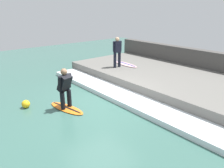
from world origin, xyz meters
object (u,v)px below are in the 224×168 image
surfer_waiting_near (117,51)px  marker_buoy (26,104)px  surfboard_waiting_near (125,64)px  surfboard_riding (67,108)px  surfer_riding (65,86)px

surfer_waiting_near → marker_buoy: surfer_waiting_near is taller
surfer_waiting_near → surfboard_waiting_near: size_ratio=0.86×
surfboard_waiting_near → marker_buoy: size_ratio=6.09×
surfer_waiting_near → surfboard_waiting_near: bearing=9.1°
surfboard_waiting_near → marker_buoy: bearing=-172.2°
surfboard_riding → surfer_waiting_near: size_ratio=1.09×
surfboard_riding → surfboard_waiting_near: (4.70, 1.84, 0.54)m
surfer_riding → marker_buoy: size_ratio=4.91×
surfboard_riding → surfer_riding: (0.00, -0.00, 0.84)m
surfboard_riding → surfer_riding: size_ratio=1.16×
surfboard_riding → surfer_riding: bearing=-90.0°
surfboard_riding → marker_buoy: marker_buoy is taller
surfboard_riding → marker_buoy: bearing=136.2°
surfer_riding → surfboard_waiting_near: (4.70, 1.84, -0.30)m
surfboard_waiting_near → surfer_riding: bearing=-158.6°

